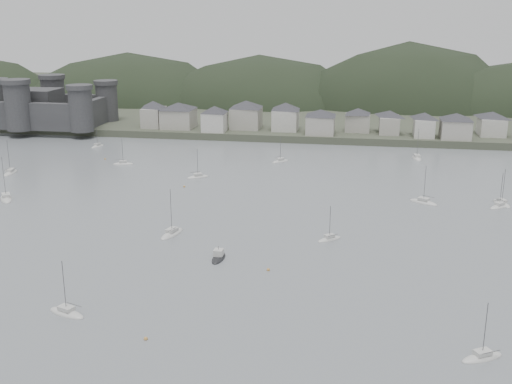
# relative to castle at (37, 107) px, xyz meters

# --- Properties ---
(ground) EXTENTS (900.00, 900.00, 0.00)m
(ground) POSITION_rel_castle_xyz_m (120.00, -179.80, -10.96)
(ground) COLOR slate
(ground) RESTS_ON ground
(far_shore_land) EXTENTS (900.00, 250.00, 3.00)m
(far_shore_land) POSITION_rel_castle_xyz_m (120.00, 115.20, -9.46)
(far_shore_land) COLOR #383D2D
(far_shore_land) RESTS_ON ground
(forested_ridge) EXTENTS (851.55, 103.94, 102.57)m
(forested_ridge) POSITION_rel_castle_xyz_m (124.83, 89.60, -22.25)
(forested_ridge) COLOR black
(forested_ridge) RESTS_ON ground
(castle) EXTENTS (66.00, 43.00, 20.00)m
(castle) POSITION_rel_castle_xyz_m (0.00, 0.00, 0.00)
(castle) COLOR #343437
(castle) RESTS_ON far_shore_land
(waterfront_town) EXTENTS (451.48, 28.46, 12.92)m
(waterfront_town) POSITION_rel_castle_xyz_m (170.59, 3.54, -2.30)
(waterfront_town) COLOR #9F9D91
(waterfront_town) RESTS_ON far_shore_land
(sailboat_lead) EXTENTS (8.48, 5.22, 11.07)m
(sailboat_lead) POSITION_rel_castle_xyz_m (96.23, -168.53, -10.79)
(sailboat_lead) COLOR beige
(sailboat_lead) RESTS_ON ground
(moored_fleet) EXTENTS (204.43, 160.42, 13.68)m
(moored_fleet) POSITION_rel_castle_xyz_m (107.29, -99.88, -10.79)
(moored_fleet) COLOR beige
(moored_fleet) RESTS_ON ground
(motor_launch_far) EXTENTS (2.78, 7.23, 3.72)m
(motor_launch_far) POSITION_rel_castle_xyz_m (117.37, -138.23, -10.67)
(motor_launch_far) COLOR black
(motor_launch_far) RESTS_ON ground
(mooring_buoys) EXTENTS (161.23, 133.45, 0.70)m
(mooring_buoys) POSITION_rel_castle_xyz_m (113.28, -128.54, -10.81)
(mooring_buoys) COLOR #BC863E
(mooring_buoys) RESTS_ON ground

